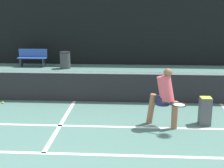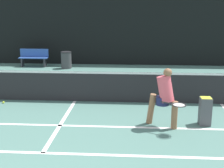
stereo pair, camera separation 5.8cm
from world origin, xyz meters
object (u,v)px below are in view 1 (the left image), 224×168
(player_practicing, at_px, (165,96))
(trash_bin, at_px, (65,60))
(parked_car, at_px, (176,45))
(courtside_bench, at_px, (33,57))
(ball_hopper, at_px, (205,110))

(player_practicing, relative_size, trash_bin, 1.84)
(parked_car, bearing_deg, player_practicing, -99.20)
(player_practicing, distance_m, parked_car, 12.49)
(courtside_bench, xyz_separation_m, parked_car, (7.65, 4.75, 0.12))
(ball_hopper, bearing_deg, parked_car, 85.49)
(player_practicing, relative_size, ball_hopper, 2.08)
(courtside_bench, bearing_deg, player_practicing, -53.25)
(ball_hopper, relative_size, parked_car, 0.16)
(player_practicing, bearing_deg, parked_car, 109.44)
(player_practicing, height_order, courtside_bench, player_practicing)
(player_practicing, relative_size, parked_car, 0.32)
(courtside_bench, relative_size, parked_car, 0.31)
(trash_bin, xyz_separation_m, parked_car, (5.96, 5.11, 0.17))
(ball_hopper, bearing_deg, player_practicing, -169.98)
(trash_bin, bearing_deg, player_practicing, -61.27)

